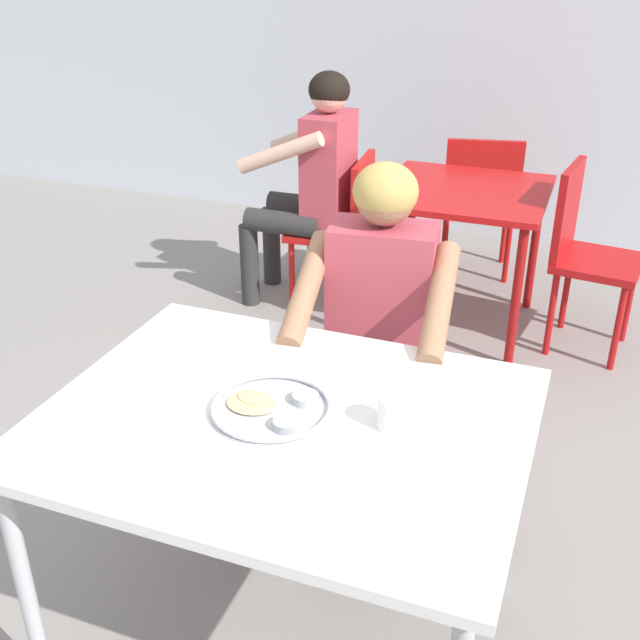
{
  "coord_description": "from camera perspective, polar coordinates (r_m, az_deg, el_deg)",
  "views": [
    {
      "loc": [
        0.67,
        -1.51,
        1.84
      ],
      "look_at": [
        0.02,
        0.2,
        0.91
      ],
      "focal_mm": 43.1,
      "sensor_mm": 36.0,
      "label": 1
    }
  ],
  "objects": [
    {
      "name": "chair_foreground",
      "position": [
        2.78,
        4.93,
        -2.66
      ],
      "size": [
        0.45,
        0.45,
        0.8
      ],
      "color": "red",
      "rests_on": "ground"
    },
    {
      "name": "table_foreground",
      "position": [
        1.97,
        -2.61,
        -8.8
      ],
      "size": [
        1.2,
        0.94,
        0.76
      ],
      "color": "white",
      "rests_on": "ground"
    },
    {
      "name": "chair_red_far",
      "position": [
        4.53,
        11.83,
        9.17
      ],
      "size": [
        0.51,
        0.47,
        0.83
      ],
      "color": "#AF1412",
      "rests_on": "ground"
    },
    {
      "name": "thali_tray",
      "position": [
        1.94,
        -3.58,
        -6.49
      ],
      "size": [
        0.31,
        0.31,
        0.03
      ],
      "color": "#B7BABF",
      "rests_on": "table_foreground"
    },
    {
      "name": "chair_red_right",
      "position": [
        3.82,
        19.0,
        5.24
      ],
      "size": [
        0.43,
        0.45,
        0.89
      ],
      "color": "#A91214",
      "rests_on": "ground"
    },
    {
      "name": "drinking_cup",
      "position": [
        1.87,
        5.42,
        -6.77
      ],
      "size": [
        0.08,
        0.08,
        0.09
      ],
      "color": "white",
      "rests_on": "table_foreground"
    },
    {
      "name": "table_background_red",
      "position": [
        3.85,
        10.57,
        8.21
      ],
      "size": [
        0.79,
        0.8,
        0.73
      ],
      "color": "#B71414",
      "rests_on": "ground"
    },
    {
      "name": "diner_foreground",
      "position": [
        2.48,
        4.18,
        -0.02
      ],
      "size": [
        0.54,
        0.58,
        1.21
      ],
      "color": "#3D3D3D",
      "rests_on": "ground"
    },
    {
      "name": "ground_plane",
      "position": [
        2.49,
        -2.27,
        -21.53
      ],
      "size": [
        12.0,
        12.0,
        0.05
      ],
      "primitive_type": "cube",
      "color": "gray"
    },
    {
      "name": "patron_background",
      "position": [
        4.03,
        -0.55,
        11.02
      ],
      "size": [
        0.55,
        0.49,
        1.24
      ],
      "color": "#2C2C2C",
      "rests_on": "ground"
    },
    {
      "name": "chair_red_left",
      "position": [
        4.08,
        1.69,
        7.44
      ],
      "size": [
        0.43,
        0.47,
        0.81
      ],
      "color": "#B21512",
      "rests_on": "ground"
    }
  ]
}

